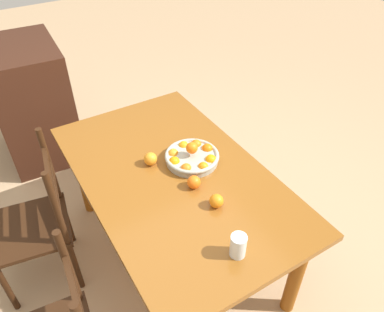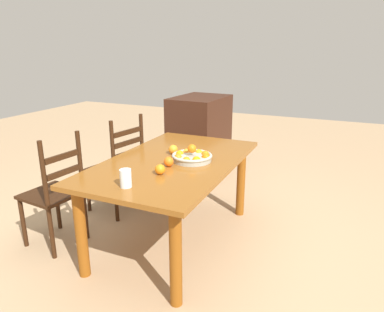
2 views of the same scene
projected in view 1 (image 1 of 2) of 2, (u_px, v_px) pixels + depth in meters
name	position (u px, v px, depth m)	size (l,w,h in m)	color
ground_plane	(177.00, 251.00, 2.61)	(12.00, 12.00, 0.00)	tan
dining_table	(174.00, 187.00, 2.21)	(1.63, 0.97, 0.72)	brown
chair_by_cabinet	(38.00, 223.00, 2.21)	(0.51, 0.51, 0.97)	black
cabinet	(33.00, 102.00, 3.19)	(0.78, 0.57, 1.00)	#381C11
fruit_bowl	(192.00, 157.00, 2.21)	(0.32, 0.32, 0.14)	#A3A596
orange_loose_0	(194.00, 182.00, 2.04)	(0.07, 0.07, 0.07)	orange
orange_loose_1	(216.00, 201.00, 1.93)	(0.07, 0.07, 0.07)	orange
orange_loose_2	(150.00, 159.00, 2.19)	(0.08, 0.08, 0.08)	orange
drinking_glass	(238.00, 246.00, 1.69)	(0.08, 0.08, 0.12)	silver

